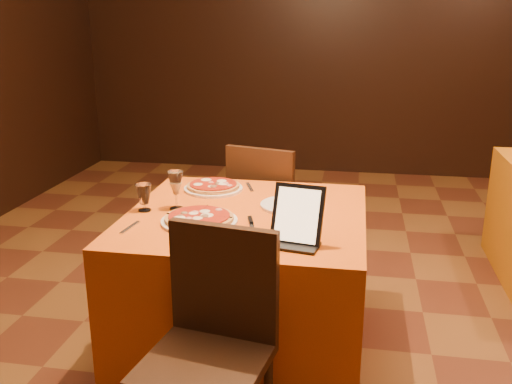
% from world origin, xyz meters
% --- Properties ---
extents(floor, '(6.00, 7.00, 0.01)m').
position_xyz_m(floor, '(0.00, 0.00, -0.01)').
color(floor, '#5E2D19').
rests_on(floor, ground).
extents(wall_back, '(6.00, 0.01, 2.80)m').
position_xyz_m(wall_back, '(0.00, 3.50, 1.40)').
color(wall_back, black).
rests_on(wall_back, floor).
extents(main_table, '(1.10, 1.10, 0.75)m').
position_xyz_m(main_table, '(-0.54, -0.14, 0.38)').
color(main_table, '#D4540D').
rests_on(main_table, floor).
extents(chair_main_near, '(0.43, 0.43, 0.91)m').
position_xyz_m(chair_main_near, '(-0.54, -0.93, 0.46)').
color(chair_main_near, black).
rests_on(chair_main_near, floor).
extents(chair_main_far, '(0.59, 0.59, 0.91)m').
position_xyz_m(chair_main_far, '(-0.54, 0.70, 0.46)').
color(chair_main_far, black).
rests_on(chair_main_far, floor).
extents(pizza_near, '(0.34, 0.34, 0.03)m').
position_xyz_m(pizza_near, '(-0.72, -0.31, 0.77)').
color(pizza_near, white).
rests_on(pizza_near, main_table).
extents(pizza_far, '(0.31, 0.31, 0.03)m').
position_xyz_m(pizza_far, '(-0.79, 0.19, 0.77)').
color(pizza_far, white).
rests_on(pizza_far, main_table).
extents(cutlet_dish, '(0.29, 0.29, 0.03)m').
position_xyz_m(cutlet_dish, '(-0.35, -0.02, 0.76)').
color(cutlet_dish, white).
rests_on(cutlet_dish, main_table).
extents(wine_glass, '(0.08, 0.08, 0.19)m').
position_xyz_m(wine_glass, '(-0.88, -0.15, 0.84)').
color(wine_glass, tan).
rests_on(wine_glass, main_table).
extents(water_glass, '(0.09, 0.09, 0.13)m').
position_xyz_m(water_glass, '(-1.02, -0.20, 0.81)').
color(water_glass, white).
rests_on(water_glass, main_table).
extents(tablet, '(0.22, 0.14, 0.24)m').
position_xyz_m(tablet, '(-0.27, -0.47, 0.87)').
color(tablet, black).
rests_on(tablet, main_table).
extents(knife, '(0.09, 0.24, 0.01)m').
position_xyz_m(knife, '(-0.48, -0.35, 0.75)').
color(knife, silver).
rests_on(knife, main_table).
extents(fork_near, '(0.04, 0.16, 0.01)m').
position_xyz_m(fork_near, '(-1.00, -0.43, 0.75)').
color(fork_near, '#BBBBC2').
rests_on(fork_near, main_table).
extents(fork_far, '(0.07, 0.16, 0.01)m').
position_xyz_m(fork_far, '(-0.60, 0.26, 0.75)').
color(fork_far, silver).
rests_on(fork_far, main_table).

